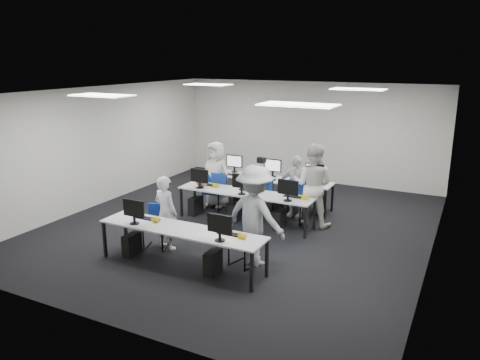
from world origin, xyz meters
The scene contains 23 objects.
room centered at (0.00, 0.00, 1.50)m, with size 9.00×9.02×3.00m.
ceiling_panels centered at (0.00, 0.00, 2.98)m, with size 5.20×4.60×0.02m.
desk_front centered at (0.00, -2.40, 0.68)m, with size 3.20×0.70×0.73m.
desk_mid centered at (0.00, 0.20, 0.68)m, with size 3.20×0.70×0.73m.
desk_back centered at (0.00, 1.60, 0.68)m, with size 3.20×0.70×0.73m.
equipment_front centered at (-0.19, -2.42, 0.36)m, with size 2.51×0.41×1.19m.
equipment_mid centered at (-0.19, 0.18, 0.36)m, with size 2.91×0.41×1.19m.
equipment_back centered at (0.19, 1.62, 0.36)m, with size 2.91×0.41×1.19m.
chair_0 centered at (-0.95, -1.89, 0.27)m, with size 0.55×0.57×0.86m.
chair_1 centered at (0.98, -1.81, 0.27)m, with size 0.52×0.55×0.86m.
chair_2 centered at (-1.15, 0.73, 0.28)m, with size 0.54×0.57×0.89m.
chair_3 centered at (0.09, 0.83, 0.30)m, with size 0.56×0.59×0.94m.
chair_4 centered at (0.99, 0.78, 0.30)m, with size 0.47×0.51×0.95m.
chair_5 centered at (-0.99, 0.94, 0.29)m, with size 0.46×0.50×0.92m.
chair_6 centered at (0.00, 1.10, 0.26)m, with size 0.52×0.54×0.83m.
chair_7 centered at (0.96, 1.02, 0.31)m, with size 0.62×0.65×0.98m.
handbag centered at (-1.13, 0.15, 0.85)m, with size 0.30×0.19×0.25m, color #9A754F.
student_0 centered at (-0.74, -1.84, 0.74)m, with size 0.54×0.36×1.49m, color silver.
student_1 centered at (1.40, 0.77, 0.94)m, with size 0.91×0.71×1.87m, color silver.
student_2 centered at (-1.21, 0.99, 0.83)m, with size 0.81×0.53×1.66m, color silver.
student_3 centered at (0.87, 1.10, 0.75)m, with size 0.88×0.37×1.50m, color silver.
photographer centered at (1.13, -1.70, 0.93)m, with size 1.21×0.69×1.87m, color gray.
dslr_camera centered at (1.17, -1.52, 1.93)m, with size 0.14×0.18×0.10m, color black.
Camera 1 is at (4.50, -8.93, 3.71)m, focal length 35.00 mm.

